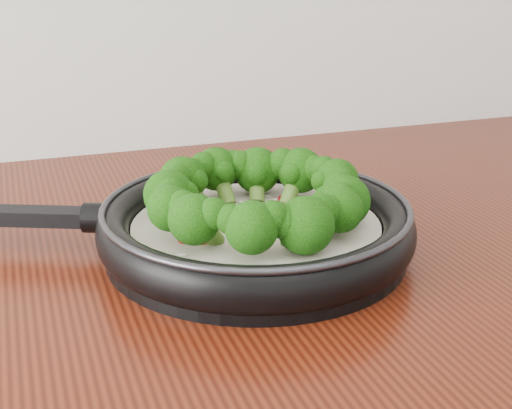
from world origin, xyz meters
name	(u,v)px	position (x,y,z in m)	size (l,w,h in m)	color
skillet	(254,220)	(-0.10, 1.09, 0.93)	(0.50, 0.40, 0.08)	black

